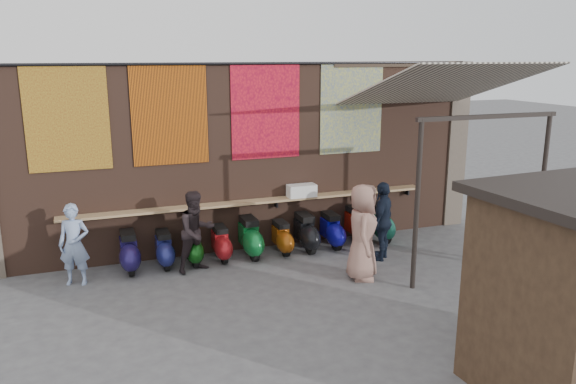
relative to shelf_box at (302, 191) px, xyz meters
The scene contains 32 objects.
ground 2.83m from the shelf_box, 114.55° to the right, with size 70.00×70.00×0.00m, color #474749.
brick_wall 1.35m from the shelf_box, 159.16° to the left, with size 10.00×0.40×4.00m, color brown.
pier_right 4.23m from the shelf_box, ahead, with size 0.50×0.50×4.00m, color #4C4238.
eating_counter 1.06m from the shelf_box, behind, with size 8.00×0.32×0.05m, color #9E7A51.
shelf_box is the anchor object (origin of this frame).
tapestry_redgold 4.97m from the shelf_box, behind, with size 1.50×0.02×2.00m, color maroon.
tapestry_sun 3.26m from the shelf_box, behind, with size 1.50×0.02×2.00m, color orange.
tapestry_orange 1.90m from the shelf_box, 166.51° to the left, with size 1.50×0.02×2.00m, color red.
tapestry_multi 2.15m from the shelf_box, ahead, with size 1.50×0.02×2.00m, color #2B459E.
hang_rail 2.92m from the shelf_box, behind, with size 0.06×0.06×9.50m, color black.
scooter_stool_0 3.85m from the shelf_box, behind, with size 0.37×0.83×0.79m, color #1C144C, non-canonical shape.
scooter_stool_1 3.20m from the shelf_box, behind, with size 0.34×0.76×0.72m, color navy, non-canonical shape.
scooter_stool_2 2.66m from the shelf_box, behind, with size 0.34×0.76×0.72m, color #0D4310, non-canonical shape.
scooter_stool_3 2.12m from the shelf_box, behind, with size 0.34×0.75×0.71m, color maroon, non-canonical shape.
scooter_stool_4 1.56m from the shelf_box, 166.63° to the right, with size 0.39×0.88×0.83m, color #0E6229, non-canonical shape.
scooter_stool_5 1.13m from the shelf_box, 149.73° to the right, with size 0.33×0.73×0.69m, color #823D0B, non-canonical shape.
scooter_stool_6 0.93m from the shelf_box, 95.66° to the right, with size 0.38×0.84×0.80m, color black, non-canonical shape.
scooter_stool_7 1.11m from the shelf_box, 29.47° to the right, with size 0.36×0.80×0.76m, color #0E0C88, non-canonical shape.
scooter_stool_8 1.54m from the shelf_box, 12.76° to the right, with size 0.39×0.86×0.81m, color maroon, non-canonical shape.
scooter_stool_9 2.00m from the shelf_box, ahead, with size 0.39×0.88×0.83m, color #175E49, non-canonical shape.
diner_left 4.78m from the shelf_box, behind, with size 0.56×0.37×1.53m, color #889DC6.
diner_right 2.62m from the shelf_box, 164.01° to the right, with size 0.79×0.61×1.62m, color black.
shopper_navy 1.91m from the shelf_box, 47.14° to the right, with size 0.97×0.40×1.65m, color black.
shopper_grey 4.76m from the shelf_box, 38.59° to the right, with size 1.19×0.69×1.85m, color #55565A.
shopper_tan 2.22m from the shelf_box, 79.92° to the right, with size 0.90×0.59×1.84m, color #9B7062.
stall_sign 5.60m from the shelf_box, 77.84° to the right, with size 1.20×0.04×0.50m, color gold.
stall_shelf 5.58m from the shelf_box, 77.84° to the right, with size 1.92×0.10×0.06m, color #473321.
awning_canvas 3.63m from the shelf_box, 29.75° to the right, with size 3.20×3.40×0.03m, color beige.
awning_ledger 3.64m from the shelf_box, ahead, with size 3.30×0.08×0.12m, color #33261C.
awning_header 4.21m from the shelf_box, 49.81° to the right, with size 3.00×0.08×0.08m, color black.
awning_post_left 3.10m from the shelf_box, 70.11° to the right, with size 0.09×0.09×3.10m, color black.
awning_post_right 4.83m from the shelf_box, 36.99° to the right, with size 0.09×0.09×3.10m, color black.
Camera 1 is at (-3.33, -8.81, 4.16)m, focal length 35.00 mm.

